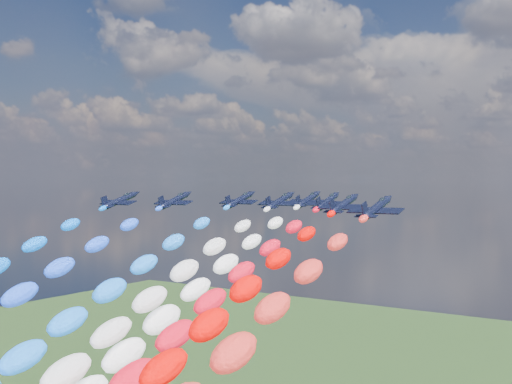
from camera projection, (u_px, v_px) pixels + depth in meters
The scene contains 8 objects.
jet_0 at pixel (120, 200), 142.16m from camera, with size 8.87×11.89×2.62m, color black, non-canonical shape.
jet_1 at pixel (174, 200), 142.31m from camera, with size 8.87×11.89×2.62m, color black, non-canonical shape.
jet_2 at pixel (240, 200), 146.46m from camera, with size 8.87×11.89×2.62m, color black, non-canonical shape.
jet_3 at pixel (280, 201), 138.23m from camera, with size 8.87×11.89×2.62m, color black, non-canonical shape.
jet_4 at pixel (308, 200), 147.43m from camera, with size 8.87×11.89×2.62m, color black, non-canonical shape.
jet_5 at pixel (328, 201), 136.20m from camera, with size 8.87×11.89×2.62m, color black, non-canonical shape.
jet_6 at pixel (344, 204), 119.61m from camera, with size 8.87×11.89×2.62m, color black, non-canonical shape.
jet_7 at pixel (377, 208), 105.39m from camera, with size 8.87×11.89×2.62m, color black, non-canonical shape.
Camera 1 is at (74.11, -105.65, 103.61)m, focal length 46.67 mm.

